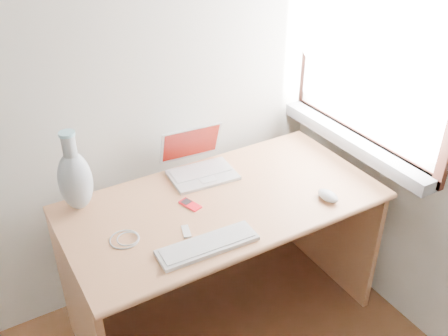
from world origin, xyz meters
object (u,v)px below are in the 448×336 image
desk (214,227)px  vase (75,179)px  laptop (198,164)px  external_keyboard (208,245)px

desk → vase: size_ratio=3.84×
laptop → vase: 0.56m
desk → vase: (-0.54, 0.17, 0.35)m
external_keyboard → vase: vase is taller
external_keyboard → desk: bearing=59.6°
laptop → external_keyboard: (-0.22, -0.48, -0.04)m
laptop → vase: (-0.55, 0.01, 0.10)m
laptop → vase: vase is taller
external_keyboard → vase: 0.61m
external_keyboard → laptop: bearing=68.0°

